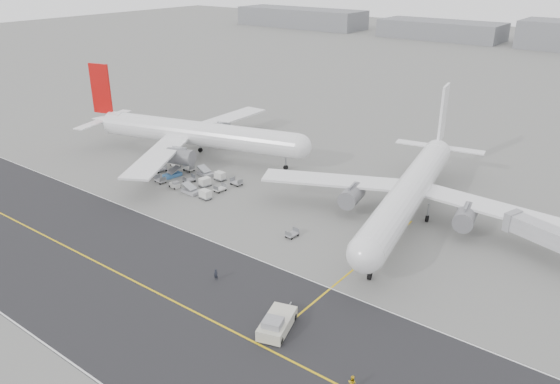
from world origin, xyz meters
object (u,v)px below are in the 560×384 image
Objects in this scene: airliner_b at (411,190)px; ground_crew_b at (352,383)px; pushback_tug at (277,323)px; airliner_a at (193,133)px; ground_crew_a at (216,275)px; jet_bridge at (556,241)px.

airliner_b is 45.68m from ground_crew_b.
pushback_tug reaches higher than ground_crew_b.
airliner_a reaches higher than airliner_b.
ground_crew_b is (12.91, -3.30, -0.07)m from pushback_tug.
airliner_b is 38.89m from ground_crew_a.
airliner_b is at bearing 56.22° from ground_crew_a.
airliner_b reaches higher than jet_bridge.
airliner_a reaches higher than ground_crew_b.
airliner_a is at bearing 126.91° from pushback_tug.
airliner_b reaches higher than pushback_tug.
jet_bridge is at bearing 28.55° from ground_crew_a.
airliner_b is 31.03× the size of ground_crew_a.
jet_bridge is (24.63, -2.04, -1.33)m from airliner_b.
pushback_tug is 45.07m from jet_bridge.
airliner_a is 69.12m from pushback_tug.
ground_crew_b is (27.13, -7.23, 0.06)m from ground_crew_a.
ground_crew_b is (13.56, -43.37, -4.70)m from airliner_b.
jet_bridge is at bearing 40.66° from pushback_tug.
pushback_tug is at bearing -141.11° from airliner_a.
pushback_tug is (0.65, -40.06, -4.63)m from airliner_b.
jet_bridge is 51.32m from ground_crew_a.
ground_crew_b is (-11.07, -41.33, -3.37)m from jet_bridge.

